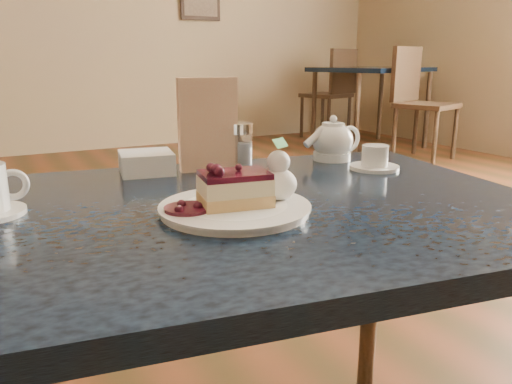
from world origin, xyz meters
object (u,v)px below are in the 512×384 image
dessert_plate (235,209)px  bg_table_far_right (368,140)px  cheesecake_slice (235,189)px  tea_set (341,145)px  main_table (228,245)px

dessert_plate → bg_table_far_right: bg_table_far_right is taller
cheesecake_slice → bg_table_far_right: bearing=55.9°
cheesecake_slice → tea_set: tea_set is taller
cheesecake_slice → tea_set: size_ratio=0.51×
cheesecake_slice → main_table: bearing=90.0°
dessert_plate → bg_table_far_right: (3.27, 3.42, -0.61)m
dessert_plate → cheesecake_slice: bearing=0.0°
main_table → cheesecake_slice: size_ratio=9.94×
main_table → tea_set: 0.45m
cheesecake_slice → tea_set: bearing=41.2°
main_table → bg_table_far_right: bg_table_far_right is taller
main_table → cheesecake_slice: cheesecake_slice is taller
main_table → bg_table_far_right: size_ratio=0.59×
dessert_plate → cheesecake_slice: size_ratio=1.96×
dessert_plate → tea_set: size_ratio=1.01×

